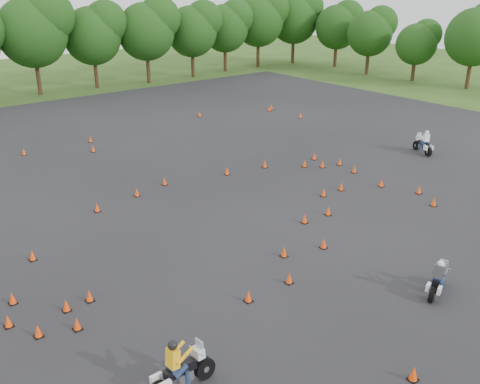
{
  "coord_description": "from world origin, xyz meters",
  "views": [
    {
      "loc": [
        -15.71,
        -15.55,
        11.27
      ],
      "look_at": [
        0.0,
        4.0,
        1.2
      ],
      "focal_mm": 40.0,
      "sensor_mm": 36.0,
      "label": 1
    }
  ],
  "objects": [
    {
      "name": "traffic_cones",
      "position": [
        0.43,
        5.66,
        0.23
      ],
      "size": [
        36.82,
        33.39,
        0.45
      ],
      "color": "#FE460A",
      "rests_on": "asphalt_pad"
    },
    {
      "name": "rider_white",
      "position": [
        16.21,
        4.1,
        0.83
      ],
      "size": [
        1.48,
        2.21,
        1.65
      ],
      "primitive_type": null,
      "rotation": [
        0.0,
        0.0,
        1.14
      ],
      "color": "silver",
      "rests_on": "ground"
    },
    {
      "name": "rider_grey",
      "position": [
        1.19,
        -6.54,
        0.76
      ],
      "size": [
        2.05,
        1.2,
        1.51
      ],
      "primitive_type": null,
      "rotation": [
        0.0,
        0.0,
        0.33
      ],
      "color": "#3A3C41",
      "rests_on": "ground"
    },
    {
      "name": "treeline",
      "position": [
        3.2,
        35.14,
        4.66
      ],
      "size": [
        87.08,
        32.46,
        10.84
      ],
      "color": "#193E11",
      "rests_on": "ground"
    },
    {
      "name": "asphalt_pad",
      "position": [
        0.0,
        6.0,
        0.01
      ],
      "size": [
        62.0,
        62.0,
        0.0
      ],
      "primitive_type": "plane",
      "color": "black",
      "rests_on": "ground"
    },
    {
      "name": "rider_yellow",
      "position": [
        -9.23,
        -4.85,
        0.88
      ],
      "size": [
        2.28,
        0.75,
        1.75
      ],
      "primitive_type": null,
      "rotation": [
        0.0,
        0.0,
        0.03
      ],
      "color": "#F2AF15",
      "rests_on": "ground"
    },
    {
      "name": "ground",
      "position": [
        0.0,
        0.0,
        0.0
      ],
      "size": [
        140.0,
        140.0,
        0.0
      ],
      "primitive_type": "plane",
      "color": "#2D5119",
      "rests_on": "ground"
    }
  ]
}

